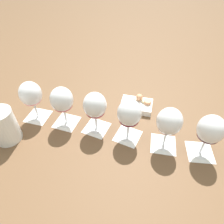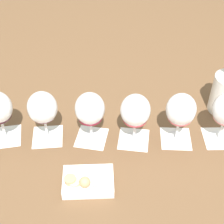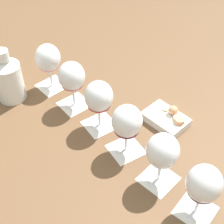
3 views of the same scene
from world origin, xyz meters
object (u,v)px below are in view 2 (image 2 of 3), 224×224
Objects in this scene: wine_glass_1 at (181,111)px; wine_glass_3 at (90,110)px; wine_glass_2 at (135,112)px; snack_dish at (87,181)px; wine_glass_4 at (43,110)px.

wine_glass_1 and wine_glass_3 have the same top height.
wine_glass_2 is 1.00× the size of wine_glass_3.
wine_glass_2 is at bearing -153.64° from snack_dish.
wine_glass_1 is 0.43m from wine_glass_4.
wine_glass_4 is (0.26, -0.14, -0.00)m from wine_glass_2.
wine_glass_2 is at bearing -23.89° from wine_glass_1.
wine_glass_1 is 1.00× the size of wine_glass_2.
snack_dish is at bearing 63.55° from wine_glass_3.
wine_glass_3 is at bearing 152.99° from wine_glass_4.
wine_glass_1 is at bearing 153.55° from wine_glass_4.
wine_glass_1 is 1.05× the size of snack_dish.
wine_glass_4 is at bearing -27.01° from wine_glass_3.
wine_glass_4 is at bearing -78.83° from snack_dish.
wine_glass_3 is 1.05× the size of snack_dish.
wine_glass_3 and wine_glass_4 have the same top height.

